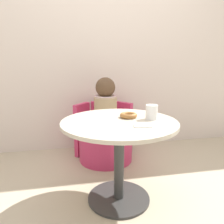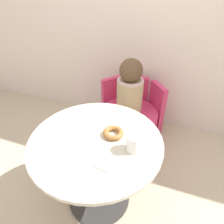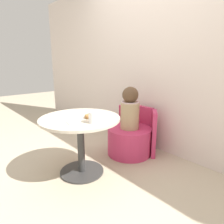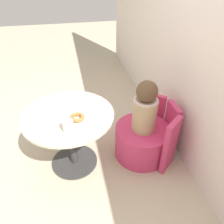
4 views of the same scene
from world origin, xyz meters
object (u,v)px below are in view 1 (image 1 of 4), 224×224
(child_figure, at_px, (105,104))
(cup, at_px, (152,112))
(round_table, at_px, (119,141))
(donut, at_px, (129,115))
(tub_chair, at_px, (106,144))

(child_figure, distance_m, cup, 0.76)
(cup, bearing_deg, child_figure, 106.73)
(cup, bearing_deg, round_table, 179.09)
(round_table, height_order, donut, donut)
(tub_chair, xyz_separation_m, donut, (0.07, -0.64, 0.46))
(child_figure, bearing_deg, tub_chair, 86.42)
(tub_chair, height_order, cup, cup)
(child_figure, bearing_deg, cup, -73.27)
(round_table, bearing_deg, tub_chair, 88.43)
(round_table, height_order, child_figure, child_figure)
(child_figure, bearing_deg, donut, -83.99)
(child_figure, xyz_separation_m, cup, (0.22, -0.72, 0.07))
(donut, bearing_deg, tub_chair, 96.01)
(round_table, distance_m, child_figure, 0.73)
(child_figure, xyz_separation_m, donut, (0.07, -0.64, 0.04))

